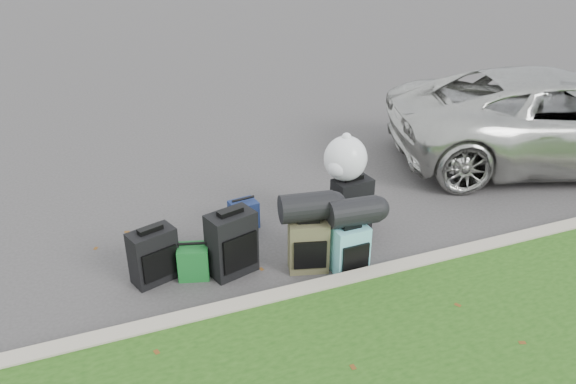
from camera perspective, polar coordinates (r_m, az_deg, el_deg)
name	(u,v)px	position (r m, az deg, el deg)	size (l,w,h in m)	color
ground	(303,241)	(6.38, 1.50, -5.03)	(120.00, 120.00, 0.00)	#383535
curb	(343,284)	(5.59, 5.57, -9.32)	(120.00, 0.18, 0.15)	#9E937F
suv	(560,118)	(9.08, 25.88, 6.74)	(2.24, 4.85, 1.35)	#B7B7B2
suitcase_small_black	(153,256)	(5.76, -13.51, -6.32)	(0.45, 0.25, 0.56)	black
suitcase_large_black_left	(232,243)	(5.72, -5.74, -5.21)	(0.47, 0.28, 0.68)	black
suitcase_olive	(308,246)	(5.78, 2.08, -5.46)	(0.40, 0.25, 0.55)	#424029
suitcase_teal	(350,250)	(5.78, 6.35, -5.84)	(0.36, 0.21, 0.51)	#549DA5
suitcase_large_black_right	(351,205)	(6.48, 6.46, -1.35)	(0.43, 0.26, 0.65)	black
tote_green	(194,262)	(5.79, -9.56, -6.99)	(0.30, 0.24, 0.35)	#156123
tote_navy	(244,214)	(6.61, -4.52, -2.28)	(0.31, 0.24, 0.33)	#16244F
duffel_left	(307,207)	(5.61, 1.93, -1.53)	(0.29, 0.29, 0.55)	black
duffel_right	(353,212)	(5.65, 6.65, -2.03)	(0.28, 0.28, 0.51)	black
trash_bag	(345,159)	(6.25, 5.86, 3.40)	(0.49, 0.49, 0.49)	white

